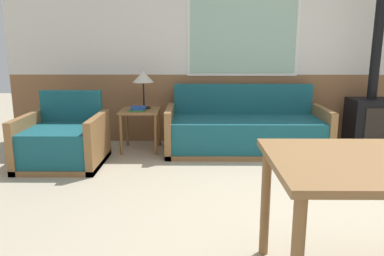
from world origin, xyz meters
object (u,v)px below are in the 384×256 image
object	(u,v)px
side_table	(140,117)
table_lamp	(143,78)
wood_stove	(372,107)
armchair	(64,143)
couch	(245,132)

from	to	relation	value
side_table	table_lamp	size ratio (longest dim) A/B	1.11
table_lamp	side_table	bearing A→B (deg)	-114.30
side_table	wood_stove	world-z (taller)	wood_stove
armchair	table_lamp	distance (m)	1.28
armchair	side_table	bearing A→B (deg)	29.66
armchair	wood_stove	bearing A→B (deg)	2.88
armchair	wood_stove	distance (m)	3.89
side_table	table_lamp	bearing A→B (deg)	65.70
couch	side_table	xyz separation A→B (m)	(-1.36, 0.05, 0.18)
couch	wood_stove	world-z (taller)	wood_stove
armchair	table_lamp	world-z (taller)	table_lamp
armchair	table_lamp	size ratio (longest dim) A/B	1.84
wood_stove	armchair	bearing A→B (deg)	-169.99
armchair	side_table	distance (m)	1.02
side_table	wood_stove	distance (m)	3.01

